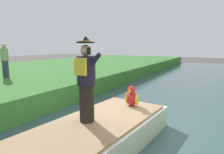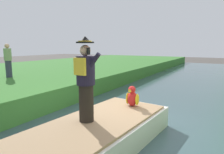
{
  "view_description": "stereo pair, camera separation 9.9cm",
  "coord_description": "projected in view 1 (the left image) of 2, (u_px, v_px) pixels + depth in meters",
  "views": [
    {
      "loc": [
        2.33,
        -4.6,
        2.36
      ],
      "look_at": [
        0.02,
        -0.44,
        1.61
      ],
      "focal_mm": 31.82,
      "sensor_mm": 36.0,
      "label": 1
    },
    {
      "loc": [
        2.41,
        -4.55,
        2.36
      ],
      "look_at": [
        0.02,
        -0.44,
        1.61
      ],
      "focal_mm": 31.82,
      "sensor_mm": 36.0,
      "label": 2
    }
  ],
  "objects": [
    {
      "name": "person_pirate",
      "position": [
        86.0,
        80.0,
        4.25
      ],
      "size": [
        0.61,
        0.42,
        1.85
      ],
      "rotation": [
        0.0,
        0.0,
        -0.03
      ],
      "color": "black",
      "rests_on": "boat"
    },
    {
      "name": "parrot_plush",
      "position": [
        132.0,
        97.0,
        5.48
      ],
      "size": [
        0.36,
        0.35,
        0.57
      ],
      "color": "red",
      "rests_on": "boat"
    },
    {
      "name": "ground_plane",
      "position": [
        119.0,
        133.0,
        5.46
      ],
      "size": [
        80.0,
        80.0,
        0.0
      ],
      "primitive_type": "plane",
      "color": "#4C4742"
    },
    {
      "name": "boat",
      "position": [
        97.0,
        134.0,
        4.43
      ],
      "size": [
        2.16,
        4.34,
        0.61
      ],
      "color": "silver",
      "rests_on": "canal_water"
    },
    {
      "name": "person_bystander",
      "position": [
        5.0,
        60.0,
        9.34
      ],
      "size": [
        0.34,
        0.34,
        1.6
      ],
      "color": "#33384C",
      "rests_on": "grass_bank_near"
    },
    {
      "name": "canal_water",
      "position": [
        119.0,
        131.0,
        5.45
      ],
      "size": [
        5.26,
        48.0,
        0.1
      ],
      "primitive_type": "cube",
      "color": "#3D565B",
      "rests_on": "ground"
    }
  ]
}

